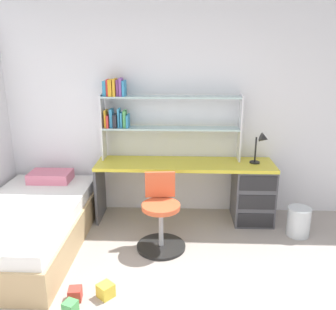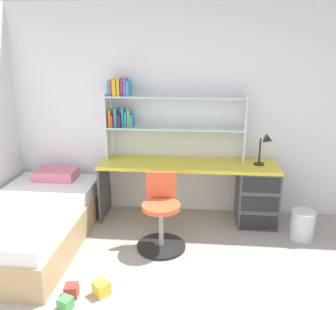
# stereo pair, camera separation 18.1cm
# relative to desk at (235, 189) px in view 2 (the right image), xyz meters

# --- Properties ---
(room_shell) EXTENTS (5.63, 6.38, 2.58)m
(room_shell) POSITION_rel_desk_xyz_m (-1.73, -1.12, 0.87)
(room_shell) COLOR silver
(room_shell) RESTS_ON ground_plane
(desk) EXTENTS (2.12, 0.53, 0.73)m
(desk) POSITION_rel_desk_xyz_m (0.00, 0.00, 0.00)
(desk) COLOR gold
(desk) RESTS_ON ground_plane
(bookshelf_hutch) EXTENTS (1.67, 0.22, 0.98)m
(bookshelf_hutch) POSITION_rel_desk_xyz_m (-1.00, 0.15, 0.89)
(bookshelf_hutch) COLOR silver
(bookshelf_hutch) RESTS_ON desk
(desk_lamp) EXTENTS (0.20, 0.17, 0.38)m
(desk_lamp) POSITION_rel_desk_xyz_m (0.32, -0.01, 0.57)
(desk_lamp) COLOR black
(desk_lamp) RESTS_ON desk
(swivel_chair) EXTENTS (0.52, 0.52, 0.79)m
(swivel_chair) POSITION_rel_desk_xyz_m (-0.83, -0.66, -0.11)
(swivel_chair) COLOR black
(swivel_chair) RESTS_ON ground_plane
(bed_platform) EXTENTS (1.09, 1.95, 0.59)m
(bed_platform) POSITION_rel_desk_xyz_m (-2.23, -0.69, -0.19)
(bed_platform) COLOR tan
(bed_platform) RESTS_ON ground_plane
(waste_bin) EXTENTS (0.26, 0.26, 0.33)m
(waste_bin) POSITION_rel_desk_xyz_m (0.72, -0.36, -0.26)
(waste_bin) COLOR silver
(waste_bin) RESTS_ON ground_plane
(toy_block_red_0) EXTENTS (0.12, 0.12, 0.11)m
(toy_block_red_0) POSITION_rel_desk_xyz_m (-1.50, -1.54, -0.37)
(toy_block_red_0) COLOR red
(toy_block_red_0) RESTS_ON ground_plane
(toy_block_yellow_1) EXTENTS (0.17, 0.17, 0.12)m
(toy_block_yellow_1) POSITION_rel_desk_xyz_m (-1.25, -1.50, -0.36)
(toy_block_yellow_1) COLOR gold
(toy_block_yellow_1) RESTS_ON ground_plane
(toy_block_green_3) EXTENTS (0.13, 0.13, 0.10)m
(toy_block_green_3) POSITION_rel_desk_xyz_m (-1.50, -1.70, -0.37)
(toy_block_green_3) COLOR #479E51
(toy_block_green_3) RESTS_ON ground_plane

